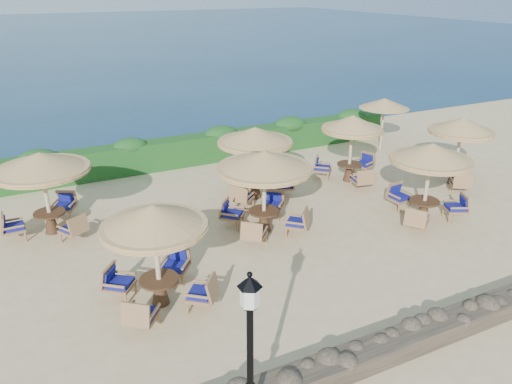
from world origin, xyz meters
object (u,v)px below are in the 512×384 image
at_px(cafe_set_3, 43,175).
at_px(cafe_set_5, 352,137).
at_px(cafe_set_0, 155,241).
at_px(lamp_post, 250,370).
at_px(cafe_set_1, 264,176).
at_px(cafe_set_2, 430,167).
at_px(cafe_set_4, 255,148).
at_px(cafe_set_6, 460,136).
at_px(extra_parasol, 384,103).

relative_size(cafe_set_3, cafe_set_5, 1.05).
height_order(cafe_set_3, cafe_set_5, same).
xyz_separation_m(cafe_set_0, cafe_set_3, (-2.00, 5.19, 0.18)).
distance_m(lamp_post, cafe_set_1, 7.90).
xyz_separation_m(cafe_set_2, cafe_set_5, (-0.09, 4.01, -0.08)).
distance_m(cafe_set_0, cafe_set_4, 6.97).
height_order(cafe_set_4, cafe_set_5, same).
bearing_deg(cafe_set_5, cafe_set_6, -30.64).
height_order(extra_parasol, cafe_set_0, cafe_set_0).
xyz_separation_m(extra_parasol, cafe_set_2, (-3.72, -6.72, -0.30)).
height_order(cafe_set_2, cafe_set_5, same).
xyz_separation_m(extra_parasol, cafe_set_0, (-12.86, -7.43, -0.42)).
relative_size(extra_parasol, cafe_set_4, 0.86).
distance_m(cafe_set_3, cafe_set_6, 14.78).
relative_size(extra_parasol, cafe_set_5, 0.88).
relative_size(lamp_post, cafe_set_2, 1.20).
bearing_deg(cafe_set_5, cafe_set_2, -88.78).
bearing_deg(extra_parasol, cafe_set_2, -118.93).
bearing_deg(cafe_set_3, cafe_set_5, -2.44).
bearing_deg(cafe_set_6, cafe_set_5, 149.36).
bearing_deg(cafe_set_0, cafe_set_6, 11.90).
bearing_deg(cafe_set_2, lamp_post, -149.30).
bearing_deg(cafe_set_1, cafe_set_4, 69.77).
bearing_deg(cafe_set_2, cafe_set_5, 91.22).
distance_m(lamp_post, cafe_set_6, 14.26).
bearing_deg(lamp_post, cafe_set_1, 61.21).
xyz_separation_m(cafe_set_5, cafe_set_6, (3.50, -2.07, 0.14)).
xyz_separation_m(extra_parasol, cafe_set_5, (-3.80, -2.71, -0.38)).
relative_size(lamp_post, cafe_set_1, 1.12).
bearing_deg(cafe_set_1, cafe_set_0, -149.95).
relative_size(lamp_post, cafe_set_5, 1.21).
bearing_deg(cafe_set_5, cafe_set_3, 177.56).
bearing_deg(lamp_post, cafe_set_3, 103.01).
xyz_separation_m(cafe_set_0, cafe_set_5, (9.05, 4.72, 0.05)).
relative_size(cafe_set_2, cafe_set_6, 1.03).
height_order(lamp_post, cafe_set_2, lamp_post).
height_order(cafe_set_2, cafe_set_4, same).
relative_size(extra_parasol, cafe_set_3, 0.84).
distance_m(lamp_post, cafe_set_3, 10.03).
bearing_deg(cafe_set_3, lamp_post, -76.99).
relative_size(extra_parasol, cafe_set_0, 0.91).
height_order(cafe_set_5, cafe_set_6, same).
relative_size(cafe_set_2, cafe_set_5, 1.01).
bearing_deg(cafe_set_4, lamp_post, -116.62).
xyz_separation_m(lamp_post, cafe_set_0, (-0.26, 4.57, 0.19)).
height_order(cafe_set_0, cafe_set_5, same).
height_order(cafe_set_2, cafe_set_6, same).
bearing_deg(cafe_set_1, cafe_set_5, 25.42).
xyz_separation_m(cafe_set_1, cafe_set_5, (5.00, 2.38, -0.07)).
distance_m(cafe_set_1, cafe_set_6, 8.51).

